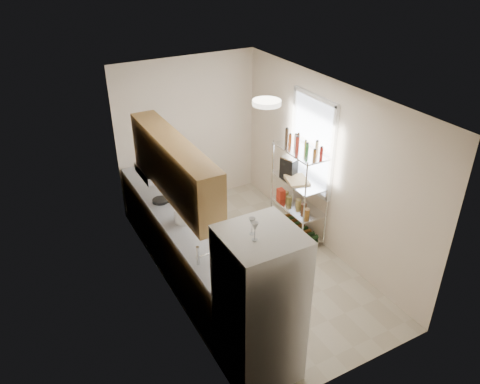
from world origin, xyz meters
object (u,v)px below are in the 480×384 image
object	(u,v)px
refrigerator	(259,307)
espresso_machine	(289,166)
frying_pan_large	(160,201)
rice_cooker	(184,215)
cutting_board	(297,180)

from	to	relation	value
refrigerator	espresso_machine	bearing A→B (deg)	50.36
espresso_machine	frying_pan_large	bearing A→B (deg)	151.81
refrigerator	rice_cooker	xyz separation A→B (m)	(-0.05, 1.91, 0.09)
rice_cooker	cutting_board	distance (m)	1.88
refrigerator	espresso_machine	world-z (taller)	refrigerator
frying_pan_large	cutting_board	size ratio (longest dim) A/B	0.58
rice_cooker	espresso_machine	bearing A→B (deg)	9.59
refrigerator	frying_pan_large	size ratio (longest dim) A/B	7.95
frying_pan_large	espresso_machine	size ratio (longest dim) A/B	0.82
espresso_machine	cutting_board	bearing A→B (deg)	-112.55
rice_cooker	frying_pan_large	bearing A→B (deg)	98.66
rice_cooker	cutting_board	bearing A→B (deg)	1.96
rice_cooker	cutting_board	world-z (taller)	rice_cooker
refrigerator	cutting_board	bearing A→B (deg)	47.14
frying_pan_large	cutting_board	bearing A→B (deg)	-35.70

